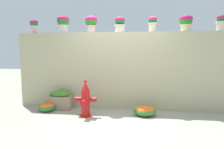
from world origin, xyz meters
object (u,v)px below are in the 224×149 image
object	(u,v)px
potted_plant_1	(63,22)
potted_plant_2	(91,22)
potted_plant_5	(186,22)
potted_plant_4	(153,22)
flower_bush_right	(145,110)
potted_plant_3	(120,23)
flower_bush_left	(47,107)
potted_plant_6	(222,21)
potted_plant_0	(34,25)
planter_box	(60,100)
fire_hydrant	(85,100)

from	to	relation	value
potted_plant_1	potted_plant_2	size ratio (longest dim) A/B	1.08
potted_plant_5	potted_plant_4	bearing A→B (deg)	-178.50
potted_plant_4	flower_bush_right	bearing A→B (deg)	-105.97
potted_plant_5	flower_bush_right	size ratio (longest dim) A/B	0.82
potted_plant_2	potted_plant_3	size ratio (longest dim) A/B	1.08
potted_plant_1	flower_bush_left	bearing A→B (deg)	-111.96
potted_plant_5	flower_bush_left	xyz separation A→B (m)	(-3.40, -0.60, -2.11)
potted_plant_3	potted_plant_5	distance (m)	1.63
potted_plant_2	potted_plant_6	world-z (taller)	potted_plant_2
potted_plant_6	potted_plant_4	bearing A→B (deg)	179.57
potted_plant_4	flower_bush_left	distance (m)	3.39
potted_plant_1	potted_plant_2	bearing A→B (deg)	-4.31
potted_plant_2	flower_bush_right	xyz separation A→B (m)	(1.40, -0.58, -2.13)
potted_plant_3	potted_plant_1	bearing A→B (deg)	178.92
potted_plant_0	planter_box	bearing A→B (deg)	-26.04
potted_plant_2	potted_plant_3	xyz separation A→B (m)	(0.75, 0.03, -0.04)
potted_plant_4	flower_bush_right	distance (m)	2.19
potted_plant_1	potted_plant_4	world-z (taller)	potted_plant_1
potted_plant_3	flower_bush_right	distance (m)	2.27
potted_plant_3	planter_box	size ratio (longest dim) A/B	0.65
potted_plant_3	flower_bush_right	xyz separation A→B (m)	(0.65, -0.61, -2.09)
flower_bush_left	flower_bush_right	world-z (taller)	flower_bush_right
flower_bush_right	planter_box	xyz separation A→B (m)	(-2.16, 0.23, 0.12)
potted_plant_3	potted_plant_2	bearing A→B (deg)	-177.70
potted_plant_3	potted_plant_5	world-z (taller)	potted_plant_5
potted_plant_6	fire_hydrant	size ratio (longest dim) A/B	0.47
potted_plant_3	fire_hydrant	world-z (taller)	potted_plant_3
potted_plant_4	potted_plant_2	bearing A→B (deg)	-179.34
potted_plant_5	fire_hydrant	size ratio (longest dim) A/B	0.50
potted_plant_4	flower_bush_left	size ratio (longest dim) A/B	0.95
potted_plant_2	potted_plant_6	bearing A→B (deg)	0.11
potted_plant_0	potted_plant_1	world-z (taller)	potted_plant_1
potted_plant_2	flower_bush_left	distance (m)	2.43
flower_bush_left	planter_box	bearing A→B (deg)	38.22
potted_plant_2	flower_bush_left	bearing A→B (deg)	-151.40
fire_hydrant	flower_bush_left	size ratio (longest dim) A/B	2.03
flower_bush_left	flower_bush_right	bearing A→B (deg)	-0.54
potted_plant_1	planter_box	distance (m)	2.07
fire_hydrant	flower_bush_left	world-z (taller)	fire_hydrant
potted_plant_0	potted_plant_5	distance (m)	3.99
potted_plant_4	flower_bush_right	xyz separation A→B (m)	(-0.17, -0.60, -2.09)
flower_bush_left	fire_hydrant	bearing A→B (deg)	-13.24
potted_plant_6	flower_bush_left	distance (m)	4.74
potted_plant_0	potted_plant_4	bearing A→B (deg)	-0.80
fire_hydrant	planter_box	distance (m)	0.93
potted_plant_2	planter_box	bearing A→B (deg)	-155.22
potted_plant_6	planter_box	world-z (taller)	potted_plant_6
potted_plant_4	potted_plant_6	world-z (taller)	potted_plant_6
potted_plant_0	potted_plant_4	world-z (taller)	potted_plant_4
fire_hydrant	flower_bush_right	size ratio (longest dim) A/B	1.64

